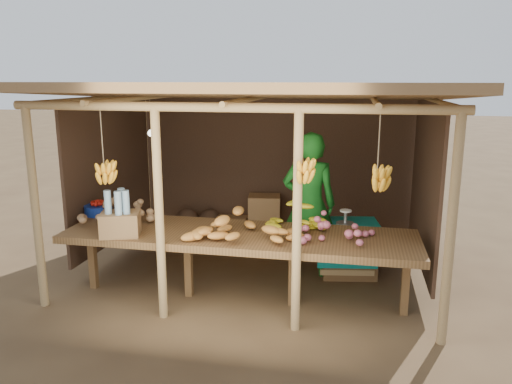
# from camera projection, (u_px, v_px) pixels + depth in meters

# --- Properties ---
(ground) EXTENTS (60.00, 60.00, 0.00)m
(ground) POSITION_uv_depth(u_px,v_px,m) (256.00, 269.00, 6.59)
(ground) COLOR brown
(ground) RESTS_ON ground
(stall_structure) EXTENTS (4.70, 3.50, 2.43)m
(stall_structure) POSITION_uv_depth(u_px,v_px,m) (255.00, 125.00, 6.07)
(stall_structure) COLOR tan
(stall_structure) RESTS_ON ground
(counter) EXTENTS (3.90, 1.05, 0.80)m
(counter) POSITION_uv_depth(u_px,v_px,m) (239.00, 238.00, 5.52)
(counter) COLOR brown
(counter) RESTS_ON ground
(potato_heap) EXTENTS (1.00, 0.65, 0.37)m
(potato_heap) POSITION_uv_depth(u_px,v_px,m) (118.00, 208.00, 5.84)
(potato_heap) COLOR #9C7750
(potato_heap) RESTS_ON counter
(sweet_potato_heap) EXTENTS (1.25, 0.98, 0.36)m
(sweet_potato_heap) POSITION_uv_depth(u_px,v_px,m) (246.00, 222.00, 5.27)
(sweet_potato_heap) COLOR #C78133
(sweet_potato_heap) RESTS_ON counter
(onion_heap) EXTENTS (0.89, 0.56, 0.36)m
(onion_heap) POSITION_uv_depth(u_px,v_px,m) (333.00, 224.00, 5.20)
(onion_heap) COLOR #BF5D70
(onion_heap) RESTS_ON counter
(banana_pile) EXTENTS (0.66, 0.51, 0.35)m
(banana_pile) POSITION_uv_depth(u_px,v_px,m) (296.00, 214.00, 5.62)
(banana_pile) COLOR yellow
(banana_pile) RESTS_ON counter
(tomato_basin) EXTENTS (0.34, 0.34, 0.18)m
(tomato_basin) POSITION_uv_depth(u_px,v_px,m) (98.00, 209.00, 6.23)
(tomato_basin) COLOR navy
(tomato_basin) RESTS_ON counter
(bottle_box) EXTENTS (0.48, 0.43, 0.51)m
(bottle_box) POSITION_uv_depth(u_px,v_px,m) (120.00, 218.00, 5.37)
(bottle_box) COLOR olive
(bottle_box) RESTS_ON counter
(vendor) EXTENTS (0.71, 0.50, 1.84)m
(vendor) POSITION_uv_depth(u_px,v_px,m) (309.00, 205.00, 6.25)
(vendor) COLOR #16671C
(vendor) RESTS_ON ground
(tarp_crate) EXTENTS (0.83, 0.74, 0.88)m
(tarp_crate) POSITION_uv_depth(u_px,v_px,m) (348.00, 247.00, 6.38)
(tarp_crate) COLOR brown
(tarp_crate) RESTS_ON ground
(carton_stack) EXTENTS (1.01, 0.42, 0.74)m
(carton_stack) POSITION_uv_depth(u_px,v_px,m) (253.00, 223.00, 7.54)
(carton_stack) COLOR olive
(carton_stack) RESTS_ON ground
(burlap_sacks) EXTENTS (0.77, 0.40, 0.54)m
(burlap_sacks) POSITION_uv_depth(u_px,v_px,m) (199.00, 223.00, 7.89)
(burlap_sacks) COLOR #452F20
(burlap_sacks) RESTS_ON ground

